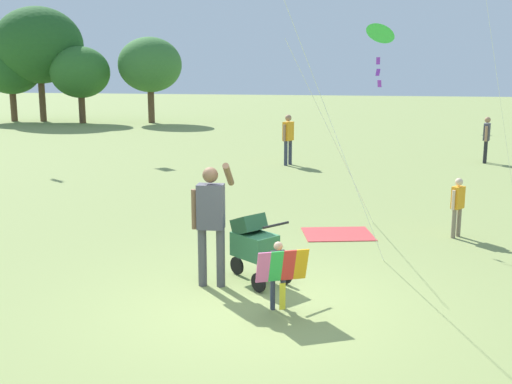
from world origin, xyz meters
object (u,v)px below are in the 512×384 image
(child_with_butterfly_kite, at_px, (279,269))
(person_sitting_far, at_px, (288,136))
(person_red_shirt, at_px, (458,203))
(picnic_blanket, at_px, (338,234))
(person_kid_running, at_px, (486,136))
(person_adult_flyer, at_px, (211,215))
(stroller, at_px, (254,242))
(kite_blue_high, at_px, (380,36))

(child_with_butterfly_kite, xyz_separation_m, person_sitting_far, (-1.49, 12.23, 0.39))
(child_with_butterfly_kite, distance_m, person_sitting_far, 12.32)
(person_red_shirt, bearing_deg, picnic_blanket, -174.65)
(person_sitting_far, relative_size, person_kid_running, 1.07)
(child_with_butterfly_kite, height_order, person_adult_flyer, person_adult_flyer)
(person_adult_flyer, bearing_deg, person_sitting_far, 91.91)
(person_kid_running, bearing_deg, stroller, -112.99)
(person_adult_flyer, bearing_deg, kite_blue_high, 61.17)
(child_with_butterfly_kite, bearing_deg, person_adult_flyer, 145.61)
(kite_blue_high, distance_m, person_sitting_far, 8.22)
(child_with_butterfly_kite, height_order, person_red_shirt, person_red_shirt)
(kite_blue_high, bearing_deg, stroller, -114.22)
(person_adult_flyer, xyz_separation_m, kite_blue_high, (2.33, 4.23, 2.68))
(person_red_shirt, bearing_deg, person_sitting_far, 117.78)
(child_with_butterfly_kite, relative_size, picnic_blanket, 0.72)
(stroller, distance_m, person_kid_running, 13.88)
(person_adult_flyer, height_order, stroller, person_adult_flyer)
(kite_blue_high, xyz_separation_m, person_sitting_far, (-2.71, 7.24, -2.79))
(person_adult_flyer, distance_m, kite_blue_high, 5.52)
(picnic_blanket, bearing_deg, kite_blue_high, 57.71)
(kite_blue_high, distance_m, picnic_blanket, 3.93)
(kite_blue_high, height_order, person_sitting_far, kite_blue_high)
(person_red_shirt, xyz_separation_m, person_sitting_far, (-4.25, 8.07, 0.29))
(child_with_butterfly_kite, xyz_separation_m, kite_blue_high, (1.22, 4.98, 3.18))
(stroller, bearing_deg, person_kid_running, 67.01)
(stroller, height_order, person_sitting_far, person_sitting_far)
(child_with_butterfly_kite, distance_m, person_kid_running, 14.69)
(person_kid_running, distance_m, picnic_blanket, 10.84)
(child_with_butterfly_kite, distance_m, person_red_shirt, 4.99)
(child_with_butterfly_kite, distance_m, person_adult_flyer, 1.43)
(child_with_butterfly_kite, height_order, stroller, stroller)
(person_kid_running, bearing_deg, person_red_shirt, -102.33)
(person_adult_flyer, xyz_separation_m, stroller, (0.57, 0.32, -0.46))
(stroller, relative_size, picnic_blanket, 0.80)
(child_with_butterfly_kite, relative_size, person_red_shirt, 0.82)
(kite_blue_high, bearing_deg, person_adult_flyer, -118.83)
(person_red_shirt, bearing_deg, person_adult_flyer, -138.70)
(kite_blue_high, bearing_deg, child_with_butterfly_kite, -103.77)
(stroller, xyz_separation_m, kite_blue_high, (1.76, 3.91, 3.14))
(kite_blue_high, bearing_deg, person_sitting_far, 110.52)
(person_adult_flyer, relative_size, person_red_shirt, 1.63)
(person_adult_flyer, height_order, person_kid_running, person_adult_flyer)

